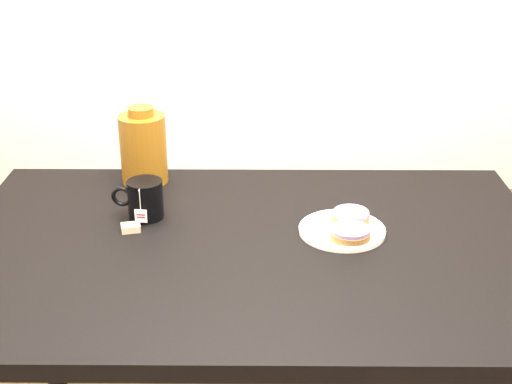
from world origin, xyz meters
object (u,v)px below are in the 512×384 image
(plate, at_px, (342,230))
(teabag_pouch, at_px, (131,228))
(bagel_back, at_px, (351,216))
(mug, at_px, (145,199))
(bagel_front, at_px, (350,233))
(table, at_px, (252,274))
(bagel_package, at_px, (143,148))

(plate, height_order, teabag_pouch, teabag_pouch)
(teabag_pouch, bearing_deg, bagel_back, 3.69)
(mug, relative_size, teabag_pouch, 3.01)
(bagel_front, distance_m, mug, 0.51)
(table, relative_size, mug, 10.35)
(teabag_pouch, height_order, bagel_package, bagel_package)
(bagel_front, bearing_deg, plate, 104.38)
(plate, xyz_separation_m, teabag_pouch, (-0.51, 0.00, 0.00))
(table, bearing_deg, teabag_pouch, 168.35)
(bagel_back, height_order, bagel_package, bagel_package)
(plate, height_order, bagel_package, bagel_package)
(table, distance_m, teabag_pouch, 0.31)
(bagel_front, height_order, bagel_package, bagel_package)
(bagel_package, bearing_deg, bagel_back, -26.38)
(bagel_back, height_order, teabag_pouch, bagel_back)
(table, relative_size, teabag_pouch, 31.11)
(bagel_back, relative_size, mug, 0.74)
(mug, bearing_deg, teabag_pouch, -101.56)
(plate, height_order, bagel_back, bagel_back)
(bagel_front, xyz_separation_m, teabag_pouch, (-0.52, 0.05, -0.02))
(plate, xyz_separation_m, mug, (-0.48, 0.08, 0.04))
(plate, bearing_deg, teabag_pouch, 179.61)
(teabag_pouch, relative_size, bagel_package, 0.21)
(table, relative_size, bagel_back, 14.05)
(plate, bearing_deg, mug, 170.58)
(bagel_back, distance_m, bagel_front, 0.09)
(bagel_front, relative_size, teabag_pouch, 2.93)
(mug, distance_m, teabag_pouch, 0.09)
(bagel_front, bearing_deg, mug, 165.17)
(bagel_back, distance_m, teabag_pouch, 0.53)
(plate, height_order, mug, mug)
(bagel_back, distance_m, mug, 0.51)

